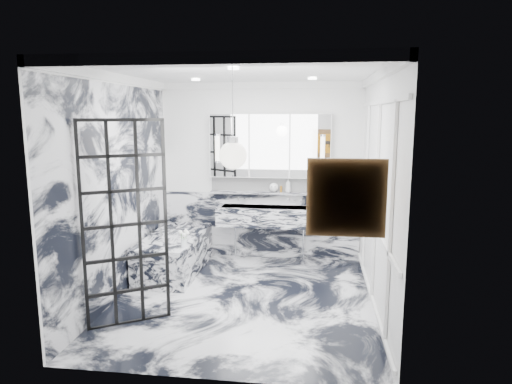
# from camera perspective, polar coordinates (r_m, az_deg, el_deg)

# --- Properties ---
(floor) EXTENTS (3.60, 3.60, 0.00)m
(floor) POSITION_cam_1_polar(r_m,az_deg,el_deg) (5.94, -1.55, -13.20)
(floor) COLOR silver
(floor) RESTS_ON ground
(ceiling) EXTENTS (3.60, 3.60, 0.00)m
(ceiling) POSITION_cam_1_polar(r_m,az_deg,el_deg) (5.49, -1.69, 14.79)
(ceiling) COLOR white
(ceiling) RESTS_ON wall_back
(wall_back) EXTENTS (3.60, 0.00, 3.60)m
(wall_back) POSITION_cam_1_polar(r_m,az_deg,el_deg) (7.31, 0.60, 2.55)
(wall_back) COLOR white
(wall_back) RESTS_ON floor
(wall_front) EXTENTS (3.60, 0.00, 3.60)m
(wall_front) POSITION_cam_1_polar(r_m,az_deg,el_deg) (3.82, -5.87, -4.20)
(wall_front) COLOR white
(wall_front) RESTS_ON floor
(wall_left) EXTENTS (0.00, 3.60, 3.60)m
(wall_left) POSITION_cam_1_polar(r_m,az_deg,el_deg) (6.01, -16.86, 0.55)
(wall_left) COLOR white
(wall_left) RESTS_ON floor
(wall_right) EXTENTS (0.00, 3.60, 3.60)m
(wall_right) POSITION_cam_1_polar(r_m,az_deg,el_deg) (5.53, 14.99, -0.13)
(wall_right) COLOR white
(wall_right) RESTS_ON floor
(marble_clad_back) EXTENTS (3.18, 0.05, 1.05)m
(marble_clad_back) POSITION_cam_1_polar(r_m,az_deg,el_deg) (7.45, 0.57, -4.16)
(marble_clad_back) COLOR silver
(marble_clad_back) RESTS_ON floor
(marble_clad_left) EXTENTS (0.02, 3.56, 2.68)m
(marble_clad_left) POSITION_cam_1_polar(r_m,az_deg,el_deg) (6.01, -16.70, -0.01)
(marble_clad_left) COLOR silver
(marble_clad_left) RESTS_ON floor
(panel_molding) EXTENTS (0.03, 3.40, 2.30)m
(panel_molding) POSITION_cam_1_polar(r_m,az_deg,el_deg) (5.55, 14.74, -1.14)
(panel_molding) COLOR white
(panel_molding) RESTS_ON floor
(soap_bottle_a) EXTENTS (0.11, 0.11, 0.23)m
(soap_bottle_a) POSITION_cam_1_polar(r_m,az_deg,el_deg) (7.21, 4.04, 0.85)
(soap_bottle_a) COLOR #8C5919
(soap_bottle_a) RESTS_ON ledge
(soap_bottle_b) EXTENTS (0.10, 0.11, 0.19)m
(soap_bottle_b) POSITION_cam_1_polar(r_m,az_deg,el_deg) (7.20, 8.00, 0.61)
(soap_bottle_b) COLOR #4C4C51
(soap_bottle_b) RESTS_ON ledge
(soap_bottle_c) EXTENTS (0.14, 0.14, 0.15)m
(soap_bottle_c) POSITION_cam_1_polar(r_m,az_deg,el_deg) (7.21, 8.43, 0.45)
(soap_bottle_c) COLOR silver
(soap_bottle_c) RESTS_ON ledge
(face_pot) EXTENTS (0.14, 0.14, 0.14)m
(face_pot) POSITION_cam_1_polar(r_m,az_deg,el_deg) (7.24, 2.24, 0.59)
(face_pot) COLOR white
(face_pot) RESTS_ON ledge
(amber_bottle) EXTENTS (0.04, 0.04, 0.10)m
(amber_bottle) POSITION_cam_1_polar(r_m,az_deg,el_deg) (7.23, 3.15, 0.37)
(amber_bottle) COLOR #8C5919
(amber_bottle) RESTS_ON ledge
(flower_vase) EXTENTS (0.08, 0.08, 0.12)m
(flower_vase) POSITION_cam_1_polar(r_m,az_deg,el_deg) (6.21, -9.00, -6.34)
(flower_vase) COLOR silver
(flower_vase) RESTS_ON bathtub
(crittall_door) EXTENTS (0.77, 0.50, 2.26)m
(crittall_door) POSITION_cam_1_polar(r_m,az_deg,el_deg) (5.15, -16.01, -3.98)
(crittall_door) COLOR black
(crittall_door) RESTS_ON floor
(artwork) EXTENTS (0.53, 0.05, 0.53)m
(artwork) POSITION_cam_1_polar(r_m,az_deg,el_deg) (3.71, 11.21, -0.72)
(artwork) COLOR #C48814
(artwork) RESTS_ON wall_front
(pendant_light) EXTENTS (0.25, 0.25, 0.25)m
(pendant_light) POSITION_cam_1_polar(r_m,az_deg,el_deg) (4.15, -2.90, 4.59)
(pendant_light) COLOR white
(pendant_light) RESTS_ON ceiling
(trough_sink) EXTENTS (1.60, 0.45, 0.30)m
(trough_sink) POSITION_cam_1_polar(r_m,az_deg,el_deg) (7.17, 1.55, -3.03)
(trough_sink) COLOR silver
(trough_sink) RESTS_ON wall_back
(ledge) EXTENTS (1.90, 0.14, 0.04)m
(ledge) POSITION_cam_1_polar(r_m,az_deg,el_deg) (7.27, 1.70, -0.13)
(ledge) COLOR silver
(ledge) RESTS_ON wall_back
(subway_tile) EXTENTS (1.90, 0.03, 0.23)m
(subway_tile) POSITION_cam_1_polar(r_m,az_deg,el_deg) (7.31, 1.75, 1.00)
(subway_tile) COLOR white
(subway_tile) RESTS_ON wall_back
(mirror_cabinet) EXTENTS (1.90, 0.16, 1.00)m
(mirror_cabinet) POSITION_cam_1_polar(r_m,az_deg,el_deg) (7.18, 1.73, 5.78)
(mirror_cabinet) COLOR white
(mirror_cabinet) RESTS_ON wall_back
(sconce_left) EXTENTS (0.07, 0.07, 0.40)m
(sconce_left) POSITION_cam_1_polar(r_m,az_deg,el_deg) (7.22, -4.86, 5.46)
(sconce_left) COLOR white
(sconce_left) RESTS_ON mirror_cabinet
(sconce_right) EXTENTS (0.07, 0.07, 0.40)m
(sconce_right) POSITION_cam_1_polar(r_m,az_deg,el_deg) (7.06, 8.32, 5.29)
(sconce_right) COLOR white
(sconce_right) RESTS_ON mirror_cabinet
(bathtub) EXTENTS (0.75, 1.65, 0.55)m
(bathtub) POSITION_cam_1_polar(r_m,az_deg,el_deg) (6.93, -10.11, -7.54)
(bathtub) COLOR silver
(bathtub) RESTS_ON floor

